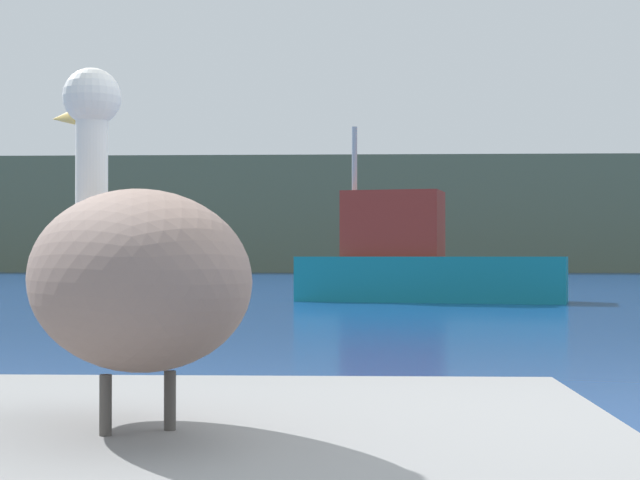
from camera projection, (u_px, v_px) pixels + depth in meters
name	position (u px, v px, depth m)	size (l,w,h in m)	color
hillside_backdrop	(373.00, 218.00, 69.80)	(140.00, 13.61, 7.18)	#5B664C
pelican	(130.00, 273.00, 2.61)	(0.92, 1.21, 0.96)	gray
fishing_boat_teal	(421.00, 263.00, 23.00)	(6.07, 3.03, 3.91)	teal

